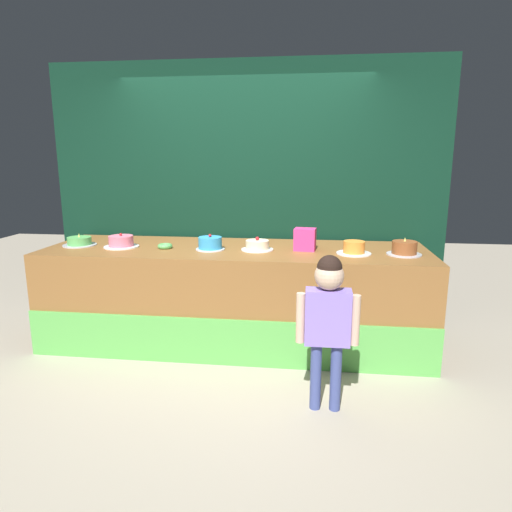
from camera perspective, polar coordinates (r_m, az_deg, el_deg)
The scene contains 12 objects.
ground_plane at distance 3.93m, azimuth -3.84°, elevation -13.53°, with size 12.00×12.00×0.00m, color #ADA38E.
stage_platform at distance 4.24m, azimuth -2.59°, elevation -5.02°, with size 3.48×1.07×0.90m.
curtain_backdrop at distance 4.69m, azimuth -1.39°, elevation 7.62°, with size 4.01×0.08×2.66m, color black.
child_figure at distance 3.06m, azimuth 9.10°, elevation -7.04°, with size 0.42×0.19×1.10m.
pink_box at distance 4.04m, azimuth 6.21°, elevation 2.10°, with size 0.19×0.14×0.20m, color #E73785.
donut at distance 4.19m, azimuth -11.44°, elevation 1.24°, with size 0.13×0.13×0.04m, color #59B259.
cake_far_left at distance 4.56m, azimuth -21.44°, elevation 1.71°, with size 0.31×0.31×0.12m.
cake_left at distance 4.35m, azimuth -16.70°, elevation 1.73°, with size 0.32×0.32×0.13m.
cake_center_left at distance 4.07m, azimuth -5.82°, elevation 1.57°, with size 0.26×0.26×0.14m.
cake_center_right at distance 4.04m, azimuth 0.17°, elevation 1.33°, with size 0.29×0.29×0.12m.
cake_right at distance 3.96m, azimuth 12.30°, elevation 0.96°, with size 0.30×0.30×0.11m.
cake_far_right at distance 4.04m, azimuth 18.27°, elevation 0.91°, with size 0.29×0.29×0.15m.
Camera 1 is at (0.69, -3.47, 1.72)m, focal length 31.60 mm.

